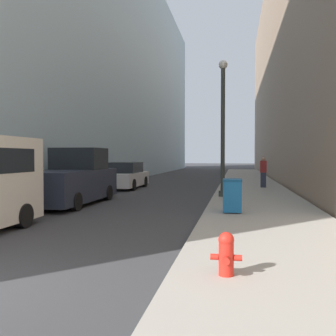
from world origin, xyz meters
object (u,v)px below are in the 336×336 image
fire_hydrant (226,253)px  pickup_truck (72,180)px  parked_sedan_near (126,176)px  pedestrian_on_sidewalk (263,172)px  lamppost (223,125)px  trash_bin (232,195)px

fire_hydrant → pickup_truck: size_ratio=0.12×
parked_sedan_near → pedestrian_on_sidewalk: bearing=3.9°
fire_hydrant → lamppost: size_ratio=0.11×
trash_bin → pickup_truck: pickup_truck is taller
lamppost → pickup_truck: size_ratio=1.12×
lamppost → trash_bin: bearing=-84.3°
trash_bin → lamppost: bearing=95.7°
pickup_truck → fire_hydrant: bearing=-53.0°
trash_bin → pedestrian_on_sidewalk: (1.63, 9.93, 0.33)m
lamppost → pickup_truck: lamppost is taller
trash_bin → pickup_truck: size_ratio=0.20×
trash_bin → pickup_truck: 6.60m
parked_sedan_near → pedestrian_on_sidewalk: (7.92, 0.54, 0.29)m
lamppost → fire_hydrant: bearing=-87.7°
fire_hydrant → lamppost: lamppost is taller
trash_bin → pedestrian_on_sidewalk: size_ratio=0.61×
trash_bin → lamppost: 5.33m
parked_sedan_near → pedestrian_on_sidewalk: size_ratio=2.59×
fire_hydrant → parked_sedan_near: size_ratio=0.14×
fire_hydrant → pedestrian_on_sidewalk: (1.66, 16.22, 0.54)m
trash_bin → parked_sedan_near: parked_sedan_near is taller
parked_sedan_near → trash_bin: bearing=-56.1°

